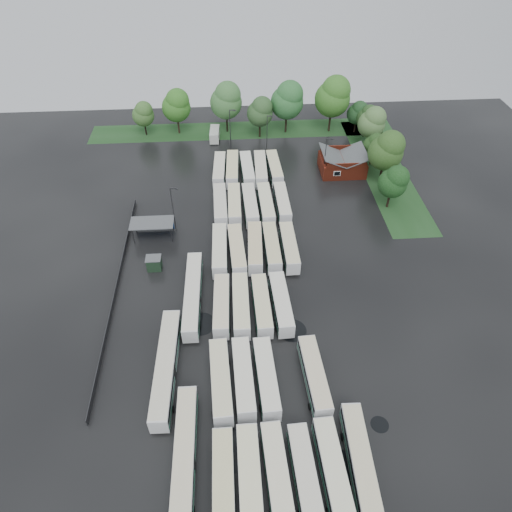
{
  "coord_description": "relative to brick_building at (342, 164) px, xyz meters",
  "views": [
    {
      "loc": [
        -1.99,
        -47.74,
        57.02
      ],
      "look_at": [
        2.0,
        12.0,
        2.5
      ],
      "focal_mm": 32.0,
      "sensor_mm": 36.0,
      "label": 1
    }
  ],
  "objects": [
    {
      "name": "bus_r0c2",
      "position": [
        -22.03,
        -68.43,
        -0.02
      ],
      "size": [
        3.13,
        12.15,
        3.35
      ],
      "rotation": [
        0.0,
        0.0,
        0.05
      ],
      "color": "silver",
      "rests_on": "ground"
    },
    {
      "name": "tree_north_1",
      "position": [
        -38.62,
        21.44,
        5.87
      ],
      "size": [
        7.26,
        7.26,
        12.02
      ],
      "color": "#36241B",
      "rests_on": "ground"
    },
    {
      "name": "bus_r3c4",
      "position": [
        -15.69,
        -28.05,
        -0.05
      ],
      "size": [
        2.61,
        11.88,
        3.3
      ],
      "rotation": [
        0.0,
        0.0,
        0.01
      ],
      "color": "silver",
      "rests_on": "ground"
    },
    {
      "name": "tree_north_0",
      "position": [
        -47.22,
        21.05,
        4.02
      ],
      "size": [
        5.52,
        5.52,
        9.15
      ],
      "color": "black",
      "rests_on": "ground"
    },
    {
      "name": "tree_east_2",
      "position": [
        7.58,
        2.52,
        3.33
      ],
      "size": [
        4.88,
        4.88,
        8.08
      ],
      "color": "#362115",
      "rests_on": "ground"
    },
    {
      "name": "bus_r0c1",
      "position": [
        -25.27,
        -68.73,
        0.02
      ],
      "size": [
        2.7,
        12.36,
        3.44
      ],
      "rotation": [
        0.0,
        0.0,
        0.01
      ],
      "color": "silver",
      "rests_on": "ground"
    },
    {
      "name": "bus_r4c1",
      "position": [
        -25.33,
        -14.13,
        -0.02
      ],
      "size": [
        2.67,
        12.07,
        3.35
      ],
      "rotation": [
        0.0,
        0.0,
        -0.01
      ],
      "color": "silver",
      "rests_on": "ground"
    },
    {
      "name": "bus_r4c4",
      "position": [
        -15.47,
        -14.11,
        -0.06
      ],
      "size": [
        2.67,
        11.83,
        3.29
      ],
      "rotation": [
        0.0,
        0.0,
        0.01
      ],
      "color": "silver",
      "rests_on": "ground"
    },
    {
      "name": "puddle_4",
      "position": [
        -7.7,
        -62.16,
        -1.86
      ],
      "size": [
        2.44,
        2.44,
        0.01
      ],
      "primitive_type": "cylinder",
      "color": "black",
      "rests_on": "ground"
    },
    {
      "name": "tree_east_1",
      "position": [
        7.91,
        -5.12,
        6.24
      ],
      "size": [
        7.6,
        7.6,
        12.59
      ],
      "color": "black",
      "rests_on": "ground"
    },
    {
      "name": "bus_r1c0",
      "position": [
        -28.51,
        -55.37,
        0.03
      ],
      "size": [
        3.26,
        12.53,
        3.46
      ],
      "rotation": [
        0.0,
        0.0,
        0.05
      ],
      "color": "silver",
      "rests_on": "ground"
    },
    {
      "name": "grass_strip_east",
      "position": [
        10.0,
        0.03,
        -1.86
      ],
      "size": [
        10.0,
        50.0,
        0.01
      ],
      "primitive_type": "cube",
      "color": "#1C411B",
      "rests_on": "ground"
    },
    {
      "name": "bus_r4c2",
      "position": [
        -22.11,
        -14.47,
        0.01
      ],
      "size": [
        2.96,
        12.3,
        3.4
      ],
      "rotation": [
        0.0,
        0.0,
        0.03
      ],
      "color": "silver",
      "rests_on": "ground"
    },
    {
      "name": "bus_r5c1",
      "position": [
        -25.34,
        -0.43,
        0.03
      ],
      "size": [
        3.17,
        12.52,
        3.46
      ],
      "rotation": [
        0.0,
        0.0,
        -0.04
      ],
      "color": "silver",
      "rests_on": "ground"
    },
    {
      "name": "wash_shed",
      "position": [
        -41.2,
        -20.74,
        1.12
      ],
      "size": [
        8.2,
        4.2,
        3.58
      ],
      "color": "#2D2D30",
      "rests_on": "ground"
    },
    {
      "name": "utility_hut",
      "position": [
        -40.2,
        -30.17,
        -0.55
      ],
      "size": [
        2.7,
        2.2,
        2.62
      ],
      "color": "black",
      "rests_on": "ground"
    },
    {
      "name": "bus_r2c1",
      "position": [
        -25.15,
        -41.61,
        -0.0
      ],
      "size": [
        2.71,
        12.2,
        3.39
      ],
      "rotation": [
        0.0,
        0.0,
        -0.01
      ],
      "color": "silver",
      "rests_on": "ground"
    },
    {
      "name": "bus_r3c0",
      "position": [
        -28.44,
        -28.06,
        0.02
      ],
      "size": [
        2.72,
        12.33,
        3.43
      ],
      "rotation": [
        0.0,
        0.0,
        -0.01
      ],
      "color": "silver",
      "rests_on": "ground"
    },
    {
      "name": "tree_north_6",
      "position": [
        7.56,
        18.9,
        3.66
      ],
      "size": [
        5.19,
        5.19,
        8.59
      ],
      "color": "black",
      "rests_on": "ground"
    },
    {
      "name": "lamp_post_ne",
      "position": [
        -4.53,
        -1.87,
        3.67
      ],
      "size": [
        1.47,
        0.29,
        9.54
      ],
      "color": "#2D2D30",
      "rests_on": "ground"
    },
    {
      "name": "bus_r4c0",
      "position": [
        -28.22,
        -14.18,
        0.01
      ],
      "size": [
        2.85,
        12.3,
        3.41
      ],
      "rotation": [
        0.0,
        0.0,
        0.02
      ],
      "color": "silver",
      "rests_on": "ground"
    },
    {
      "name": "bus_r5c4",
      "position": [
        -15.79,
        -0.57,
        -0.03
      ],
      "size": [
        3.01,
        12.08,
        3.34
      ],
      "rotation": [
        0.0,
        0.0,
        0.04
      ],
      "color": "silver",
      "rests_on": "ground"
    },
    {
      "name": "tree_north_3",
      "position": [
        -17.57,
        18.08,
        5.11
      ],
      "size": [
        6.54,
        6.54,
        10.84
      ],
      "color": "black",
      "rests_on": "ground"
    },
    {
      "name": "tree_east_4",
      "position": [
        9.42,
        16.38,
        3.67
      ],
      "size": [
        5.2,
        5.2,
        8.62
      ],
      "color": "black",
      "rests_on": "ground"
    },
    {
      "name": "bus_r5c0",
      "position": [
        -28.29,
        -0.42,
        -0.04
      ],
      "size": [
        3.08,
        12.0,
        3.31
      ],
      "rotation": [
        0.0,
        0.0,
        -0.05
      ],
      "color": "silver",
      "rests_on": "ground"
    },
    {
      "name": "bus_r2c3",
      "position": [
        -18.66,
        -41.67,
        -0.03
      ],
      "size": [
        3.04,
        12.12,
        3.35
      ],
      "rotation": [
        0.0,
        0.0,
        0.04
      ],
      "color": "silver",
      "rests_on": "ground"
    },
    {
      "name": "tree_north_4",
      "position": [
        -10.54,
        20.09,
        7.03
      ],
      "size": [
        8.35,
        8.35,
        13.82
      ],
      "color": "black",
      "rests_on": "ground"
    },
    {
      "name": "bus_r0c4",
      "position": [
        -15.4,
        -68.43,
        0.01
      ],
      "size": [
        3.04,
        12.35,
        3.41
      ],
      "rotation": [
        0.0,
        0.0,
        0.04
      ],
      "color": "silver",
      "rests_on": "ground"
    },
    {
      "name": "tree_north_5",
      "position": [
        1.0,
        19.99,
        7.7
      ],
      "size": [
        8.98,
        8.98,
        14.87
      ],
      "color": "black",
      "rests_on": "ground"
    },
    {
      "name": "puddle_0",
      "position": [
        -26.76,
        -64.26,
        -1.86
      ],
      "size": [
        5.8,
        5.8,
        0.01
      ],
      "primitive_type": "cylinder",
      "color": "black",
      "rests_on": "ground"
    },
    {
      "name": "bus_r1c2",
      "position": [
        -22.19,
        -55.19,
        -0.04
      ],
      "size": [
        3.09,
        12.06,
        3.33
      ],
      "rotation": [
        0.0,
        0.0,
        0.05
      ],
      "color": "silver",
      "rests_on": "ground"
    },
    {
      "name": "minibus",
      "position": [
        -29.41,
        17.45,
        -0.35
      ],
      "size": [
        2.65,
        6.36,
        2.73
      ],
      "rotation": [
        0.0,
        0.0,
        -0.05
      ],
      "color": "silver",
      "rests_on": "ground"
    },
    {
      "name": "bus_r3c1",
      "position": [
        -25.32,
        -28.31,
        0.01
      ],
      "size": [
        3.18,
        12.33,
        3.4
      ],
      "rotation": [
        0.0,
        0.0,
        0.05
      ],
      "color": "silver",
      "rests_on": "ground"
    },
    {
      "name": "puddle_2",
      "position": [
        -31.68,
        -43.53,
        -1.86
      ],
      "size": [
        4.77,
        4.77,
        0.01
      ],
      "primitive_type": "cylinder",
      "color": "black",
      "rests_on": "ground"
    },
    {
      "name": "tree_east_3",
      "position": [
        8.89,
        10.22,
        5.19
      ],
      "size": [
        6.62,
        6.62,
        10.96
      ],
      "color": "black",
      "rests_on": "ground"
    },
    {
      "name": "bus_r0c3",
      "position": [
        -18.77,
        -68.71,
        -0.07
      ],
      "size": [
        2.97,
        11.82,
        3.26
      ],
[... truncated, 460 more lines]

